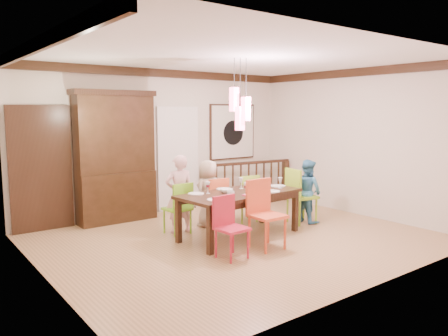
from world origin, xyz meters
TOP-DOWN VIEW (x-y plane):
  - floor at (0.00, 0.00)m, footprint 6.00×6.00m
  - ceiling at (0.00, 0.00)m, footprint 6.00×6.00m
  - wall_back at (0.00, 2.50)m, footprint 6.00×0.00m
  - wall_left at (-3.00, 0.00)m, footprint 0.00×5.00m
  - wall_right at (3.00, 0.00)m, footprint 0.00×5.00m
  - crown_molding at (0.00, 0.00)m, footprint 6.00×5.00m
  - panel_door at (-2.40, 2.45)m, footprint 1.04×0.07m
  - white_doorway at (0.35, 2.46)m, footprint 0.97×0.05m
  - painting at (1.80, 2.46)m, footprint 1.25×0.06m
  - pendant_cluster at (0.08, 0.08)m, footprint 0.27×0.21m
  - dining_table at (0.08, 0.08)m, footprint 2.14×1.10m
  - chair_far_left at (-0.64, 0.86)m, footprint 0.42×0.42m
  - chair_far_mid at (0.16, 0.91)m, footprint 0.45×0.45m
  - chair_far_right at (0.83, 0.83)m, footprint 0.45×0.45m
  - chair_near_left at (-0.68, -0.69)m, footprint 0.42×0.42m
  - chair_near_mid at (0.02, -0.66)m, footprint 0.48×0.48m
  - chair_end_right at (1.57, 0.08)m, footprint 0.54×0.54m
  - china_hutch at (-1.11, 2.30)m, footprint 1.55×0.46m
  - balustrade at (1.86, 1.95)m, footprint 2.17×0.36m
  - person_far_left at (-0.57, 0.90)m, footprint 0.56×0.44m
  - person_far_mid at (0.07, 0.95)m, footprint 0.66×0.50m
  - person_end_right at (1.72, 0.08)m, footprint 0.49×0.61m
  - serving_bowl at (0.33, -0.09)m, footprint 0.42×0.42m
  - small_bowl at (-0.14, 0.14)m, footprint 0.22×0.22m
  - cup_left at (-0.28, -0.15)m, footprint 0.13×0.13m
  - cup_right at (0.76, 0.30)m, footprint 0.12×0.12m
  - plate_far_left at (-0.59, 0.36)m, footprint 0.26×0.26m
  - plate_far_mid at (0.02, 0.43)m, footprint 0.26×0.26m
  - plate_far_right at (0.70, 0.43)m, footprint 0.26×0.26m
  - plate_near_left at (-0.62, -0.22)m, footprint 0.26×0.26m
  - plate_near_mid at (0.53, -0.22)m, footprint 0.26×0.26m
  - plate_end_right at (0.97, 0.10)m, footprint 0.26×0.26m
  - wine_glass_a at (-0.41, 0.29)m, footprint 0.08×0.08m
  - wine_glass_b at (0.30, 0.31)m, footprint 0.08×0.08m
  - wine_glass_c at (0.03, -0.14)m, footprint 0.08×0.08m
  - wine_glass_d at (0.86, -0.06)m, footprint 0.08×0.08m
  - napkin at (0.01, -0.24)m, footprint 0.18×0.14m

SIDE VIEW (x-z plane):
  - floor at x=0.00m, z-range 0.00..0.00m
  - balustrade at x=1.86m, z-range 0.02..0.98m
  - chair_near_left at x=-0.68m, z-range 0.06..0.94m
  - chair_far_left at x=-0.64m, z-range 0.06..0.95m
  - chair_far_mid at x=0.16m, z-range 0.06..0.95m
  - chair_far_right at x=0.83m, z-range 0.06..0.95m
  - chair_end_right at x=1.57m, z-range 0.07..1.10m
  - person_end_right at x=1.72m, z-range 0.00..1.18m
  - chair_near_mid at x=0.02m, z-range 0.08..1.11m
  - person_far_mid at x=0.07m, z-range 0.00..1.20m
  - dining_table at x=0.08m, z-range 0.29..1.04m
  - person_far_left at x=-0.57m, z-range 0.00..1.34m
  - plate_far_left at x=-0.59m, z-range 0.75..0.76m
  - plate_far_mid at x=0.02m, z-range 0.75..0.76m
  - plate_far_right at x=0.70m, z-range 0.75..0.76m
  - plate_near_left at x=-0.62m, z-range 0.75..0.76m
  - plate_near_mid at x=0.53m, z-range 0.75..0.76m
  - plate_end_right at x=0.97m, z-range 0.75..0.76m
  - napkin at x=0.01m, z-range 0.75..0.76m
  - small_bowl at x=-0.14m, z-range 0.75..0.81m
  - serving_bowl at x=0.33m, z-range 0.75..0.83m
  - cup_left at x=-0.28m, z-range 0.75..0.84m
  - cup_right at x=0.76m, z-range 0.75..0.85m
  - wine_glass_a at x=-0.41m, z-range 0.75..0.94m
  - wine_glass_b at x=0.30m, z-range 0.75..0.94m
  - wine_glass_c at x=0.03m, z-range 0.75..0.94m
  - wine_glass_d at x=0.86m, z-range 0.75..0.94m
  - panel_door at x=-2.40m, z-range -0.07..2.17m
  - white_doorway at x=0.35m, z-range -0.06..2.16m
  - china_hutch at x=-1.11m, z-range 0.00..2.45m
  - wall_back at x=0.00m, z-range -1.55..4.45m
  - wall_left at x=-3.00m, z-range -1.05..3.95m
  - wall_right at x=3.00m, z-range -1.05..3.95m
  - painting at x=1.80m, z-range 0.97..2.22m
  - pendant_cluster at x=0.08m, z-range 1.54..2.68m
  - crown_molding at x=0.00m, z-range 2.74..2.90m
  - ceiling at x=0.00m, z-range 2.90..2.90m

